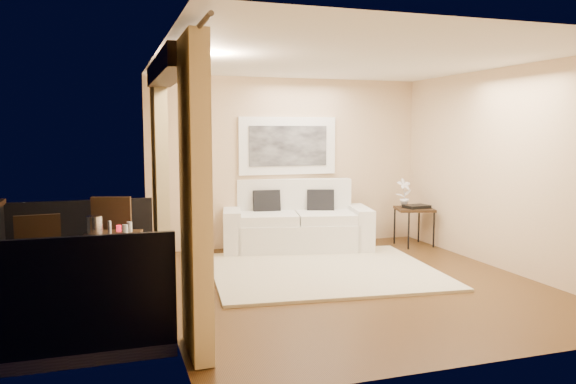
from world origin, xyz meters
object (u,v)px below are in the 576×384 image
ice_bucket (95,225)px  balcony_chair_near (39,258)px  sofa (296,225)px  side_table (414,211)px  balcony_chair_far (115,233)px  bistro_table (111,241)px  orchid (404,193)px

ice_bucket → balcony_chair_near: bearing=-134.1°
sofa → balcony_chair_near: sofa is taller
side_table → balcony_chair_near: balcony_chair_near is taller
side_table → ice_bucket: size_ratio=3.52×
balcony_chair_far → ice_bucket: (-0.22, -0.43, 0.18)m
bistro_table → balcony_chair_far: bearing=85.0°
bistro_table → balcony_chair_near: (-0.70, -0.46, -0.04)m
sofa → side_table: 1.95m
sofa → bistro_table: 3.29m
sofa → balcony_chair_far: sofa is taller
side_table → ice_bucket: bearing=-164.8°
bistro_table → side_table: bearing=16.8°
bistro_table → sofa: bearing=31.9°
balcony_chair_near → side_table: bearing=14.3°
orchid → ice_bucket: size_ratio=2.34×
side_table → orchid: (-0.11, 0.14, 0.29)m
sofa → ice_bucket: (-2.96, -1.64, 0.43)m
orchid → bistro_table: (-4.59, -1.56, -0.23)m
bistro_table → balcony_chair_far: (0.05, 0.52, 0.00)m
side_table → balcony_chair_far: size_ratio=0.65×
bistro_table → ice_bucket: 0.27m
balcony_chair_far → ice_bucket: size_ratio=5.41×
side_table → balcony_chair_far: 4.74m
orchid → balcony_chair_far: bearing=-167.1°
sofa → ice_bucket: bearing=-139.0°
sofa → side_table: bearing=2.7°
bistro_table → orchid: bearing=18.8°
balcony_chair_near → orchid: bearing=16.1°
bistro_table → ice_bucket: (-0.17, 0.09, 0.18)m
ice_bucket → balcony_chair_far: bearing=63.5°
side_table → bistro_table: size_ratio=0.97×
balcony_chair_far → side_table: bearing=-151.6°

